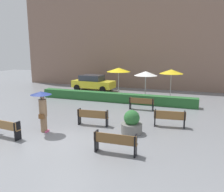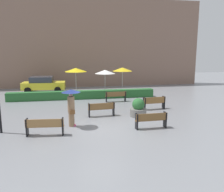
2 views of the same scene
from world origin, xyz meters
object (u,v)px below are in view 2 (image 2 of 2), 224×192
at_px(bench_near_left, 45,126).
at_px(patio_umbrella_yellow_far, 122,69).
at_px(planter_pot, 138,109).
at_px(parked_car, 43,84).
at_px(pedestrian_with_umbrella, 71,102).
at_px(bench_near_right, 151,119).
at_px(patio_umbrella_white, 105,72).
at_px(bench_mid_center, 101,108).
at_px(bench_back_row, 116,96).
at_px(bench_far_right, 154,102).
at_px(patio_umbrella_yellow, 76,70).

xyz_separation_m(bench_near_left, patio_umbrella_yellow_far, (6.53, 11.44, 1.79)).
relative_size(planter_pot, parked_car, 0.27).
relative_size(pedestrian_with_umbrella, patio_umbrella_yellow_far, 0.84).
xyz_separation_m(bench_near_right, patio_umbrella_white, (-0.92, 10.28, 1.68)).
xyz_separation_m(bench_mid_center, planter_pot, (2.31, -0.43, -0.02)).
bearing_deg(bench_back_row, bench_far_right, -53.90).
bearing_deg(bench_far_right, bench_near_left, -149.91).
relative_size(patio_umbrella_white, parked_car, 0.55).
xyz_separation_m(bench_near_right, bench_near_left, (-5.54, -0.12, 0.01)).
relative_size(bench_near_left, parked_car, 0.44).
relative_size(bench_near_right, patio_umbrella_yellow, 0.70).
relative_size(bench_mid_center, patio_umbrella_white, 0.73).
xyz_separation_m(bench_mid_center, patio_umbrella_yellow, (-1.29, 8.47, 1.80)).
distance_m(bench_mid_center, parked_car, 11.05).
bearing_deg(planter_pot, bench_mid_center, 169.35).
distance_m(pedestrian_with_umbrella, planter_pot, 4.52).
height_order(bench_near_left, patio_umbrella_yellow_far, patio_umbrella_yellow_far).
bearing_deg(bench_near_right, parked_car, 117.67).
distance_m(bench_near_right, pedestrian_with_umbrella, 4.45).
bearing_deg(bench_back_row, patio_umbrella_white, 97.17).
relative_size(bench_near_left, pedestrian_with_umbrella, 0.90).
distance_m(planter_pot, parked_car, 12.54).
bearing_deg(bench_mid_center, bench_near_right, -51.77).
distance_m(bench_far_right, bench_near_right, 4.40).
xyz_separation_m(bench_back_row, patio_umbrella_yellow, (-3.07, 4.29, 1.82)).
height_order(bench_far_right, bench_near_left, bench_far_right).
bearing_deg(parked_car, patio_umbrella_yellow_far, -12.08).
bearing_deg(bench_near_left, parked_car, 95.55).
bearing_deg(pedestrian_with_umbrella, bench_back_row, 58.19).
bearing_deg(planter_pot, bench_near_right, -90.26).
bearing_deg(patio_umbrella_white, planter_pot, -83.16).
distance_m(bench_back_row, pedestrian_with_umbrella, 7.05).
height_order(bench_near_left, patio_umbrella_yellow, patio_umbrella_yellow).
distance_m(bench_near_right, bench_near_left, 5.54).
bearing_deg(bench_far_right, parked_car, 133.59).
bearing_deg(bench_near_left, patio_umbrella_yellow, 80.38).
relative_size(bench_far_right, pedestrian_with_umbrella, 0.80).
distance_m(bench_near_left, patio_umbrella_yellow, 11.80).
bearing_deg(patio_umbrella_yellow, bench_near_left, -99.62).
distance_m(bench_mid_center, pedestrian_with_umbrella, 2.74).
xyz_separation_m(bench_far_right, patio_umbrella_yellow_far, (-0.70, 7.26, 1.78)).
relative_size(patio_umbrella_yellow, patio_umbrella_yellow_far, 1.00).
xyz_separation_m(planter_pot, parked_car, (-6.83, 10.51, 0.31)).
distance_m(bench_back_row, patio_umbrella_yellow_far, 4.84).
xyz_separation_m(planter_pot, patio_umbrella_white, (-0.94, 7.80, 1.69)).
xyz_separation_m(bench_mid_center, bench_near_left, (-3.24, -3.03, -0.00)).
relative_size(bench_back_row, bench_near_left, 0.91).
bearing_deg(patio_umbrella_yellow, patio_umbrella_white, -22.45).
bearing_deg(bench_near_right, planter_pot, 89.74).
bearing_deg(bench_near_right, pedestrian_with_umbrella, 164.79).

